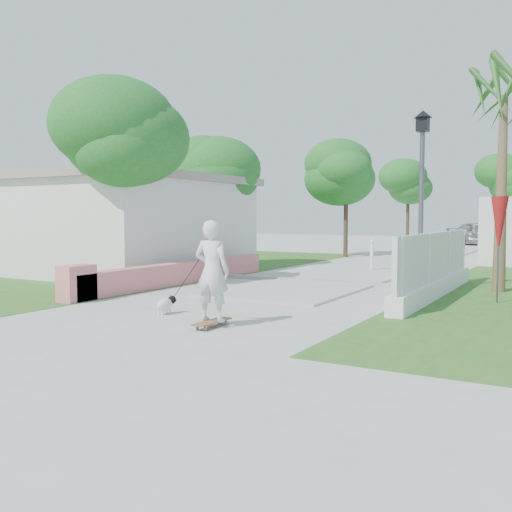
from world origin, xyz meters
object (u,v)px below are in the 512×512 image
Objects in this scene: patio_umbrella at (499,225)px; skateboarder at (194,277)px; bollard at (372,254)px; street_lamp at (421,194)px; dog at (166,304)px; parked_car at (485,234)px.

patio_umbrella is 6.73m from skateboarder.
street_lamp is at bearing -59.04° from bollard.
dog is at bearing -139.15° from patio_umbrella.
bollard is 0.23× the size of parked_car.
bollard is 19.13m from parked_car.
skateboarder is at bearing -8.38° from dog.
patio_umbrella reaches higher than bollard.
parked_car is (-3.60, 24.60, -0.90)m from patio_umbrella.
street_lamp reaches higher than parked_car.
dog is at bearing -167.65° from parked_car.
street_lamp is 2.27m from patio_umbrella.
parked_car is (-1.70, 23.60, -1.64)m from street_lamp.
parked_car reaches higher than dog.
skateboarder is 1.15m from dog.
patio_umbrella is 7.23m from dog.
parked_car is at bearing 99.25° from dog.
patio_umbrella is (4.60, -5.50, 1.10)m from bollard.
street_lamp is 8.54× the size of dog.
skateboarder is (0.16, -10.48, 0.22)m from bollard.
street_lamp reaches higher than bollard.
patio_umbrella is (1.90, -1.00, -0.74)m from street_lamp.
dog is at bearing -121.53° from street_lamp.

